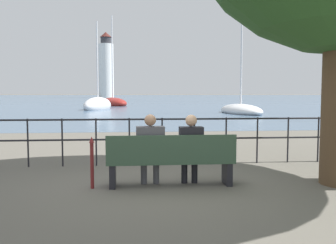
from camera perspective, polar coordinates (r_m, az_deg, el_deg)
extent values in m
plane|color=#605B51|center=(6.58, 0.41, -9.64)|extent=(1000.00, 1000.00, 0.00)
cube|color=#47607A|center=(165.30, -5.13, 3.88)|extent=(600.00, 300.00, 0.01)
cube|color=#334C38|center=(6.49, 0.41, -5.99)|extent=(2.19, 0.45, 0.05)
cube|color=#334C38|center=(6.25, 0.60, -4.08)|extent=(2.19, 0.04, 0.45)
cube|color=black|center=(6.51, -8.42, -8.03)|extent=(0.10, 0.41, 0.40)
cube|color=black|center=(6.70, 8.98, -7.67)|extent=(0.10, 0.41, 0.40)
cylinder|color=#4C4C51|center=(6.65, -3.70, -7.50)|extent=(0.11, 0.11, 0.45)
cylinder|color=#4C4C51|center=(6.66, -1.82, -7.48)|extent=(0.11, 0.11, 0.45)
cube|color=#4C4C51|center=(6.52, -2.73, -5.28)|extent=(0.41, 0.26, 0.14)
cube|color=#4C4C51|center=(6.39, -2.71, -3.29)|extent=(0.48, 0.24, 0.58)
sphere|color=#A87A5B|center=(6.35, -2.72, 0.28)|extent=(0.20, 0.20, 0.20)
cylinder|color=black|center=(6.71, 2.51, -7.39)|extent=(0.11, 0.11, 0.45)
cylinder|color=black|center=(6.74, 4.06, -7.35)|extent=(0.11, 0.11, 0.45)
cube|color=black|center=(6.59, 3.41, -5.18)|extent=(0.34, 0.26, 0.14)
cube|color=black|center=(6.46, 3.54, -3.26)|extent=(0.40, 0.24, 0.57)
sphere|color=tan|center=(6.42, 3.55, 0.23)|extent=(0.20, 0.20, 0.20)
cylinder|color=black|center=(8.63, -20.57, -3.00)|extent=(0.04, 0.04, 1.05)
cylinder|color=black|center=(8.47, -15.81, -3.02)|extent=(0.04, 0.04, 1.05)
cylinder|color=black|center=(8.37, -10.90, -3.02)|extent=(0.04, 0.04, 1.05)
cylinder|color=black|center=(8.33, -5.90, -3.00)|extent=(0.04, 0.04, 1.05)
cylinder|color=black|center=(8.35, -0.90, -2.95)|extent=(0.04, 0.04, 1.05)
cylinder|color=black|center=(8.44, 4.04, -2.89)|extent=(0.04, 0.04, 1.05)
cylinder|color=black|center=(8.59, 8.84, -2.80)|extent=(0.04, 0.04, 1.05)
cylinder|color=black|center=(8.79, 13.44, -2.70)|extent=(0.04, 0.04, 1.05)
cylinder|color=black|center=(9.05, 17.81, -2.59)|extent=(0.04, 0.04, 1.05)
cylinder|color=black|center=(9.36, 21.91, -2.47)|extent=(0.04, 0.04, 1.05)
cylinder|color=black|center=(8.30, -0.90, 0.44)|extent=(13.10, 0.04, 0.04)
cylinder|color=black|center=(8.35, -0.90, -2.59)|extent=(13.10, 0.04, 0.04)
cylinder|color=maroon|center=(6.42, -11.50, -6.54)|extent=(0.06, 0.06, 0.77)
cone|color=maroon|center=(6.36, -11.56, -2.66)|extent=(0.09, 0.09, 0.11)
ellipsoid|color=white|center=(29.93, 11.01, 1.71)|extent=(2.96, 6.67, 1.06)
cylinder|color=silver|center=(30.04, 11.13, 9.88)|extent=(0.14, 0.14, 7.92)
ellipsoid|color=silver|center=(37.23, -10.64, 2.44)|extent=(3.27, 6.55, 1.72)
cylinder|color=silver|center=(37.33, -10.73, 9.11)|extent=(0.14, 0.14, 7.63)
ellipsoid|color=maroon|center=(48.12, -8.42, 2.85)|extent=(5.17, 7.28, 1.46)
cylinder|color=silver|center=(48.30, -8.50, 9.64)|extent=(0.14, 0.14, 10.56)
cylinder|color=white|center=(126.74, -9.40, 7.68)|extent=(4.87, 4.87, 17.73)
cylinder|color=#2D2D33|center=(127.69, -9.46, 12.14)|extent=(3.41, 3.41, 2.16)
cone|color=#4C1E19|center=(127.97, -9.47, 13.00)|extent=(3.90, 3.90, 1.73)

